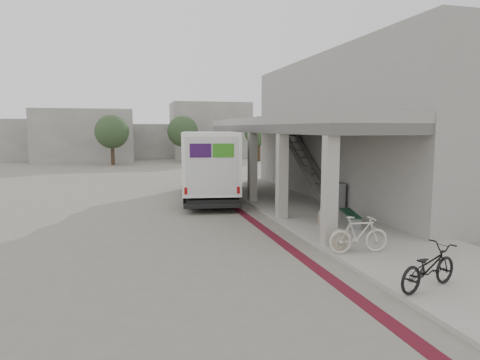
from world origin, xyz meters
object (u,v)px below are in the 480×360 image
object	(u,v)px
bicycle_black	(428,267)
utility_cabinet	(337,196)
bicycle_cream	(359,235)
fedex_truck	(209,164)
bench	(350,216)

from	to	relation	value
bicycle_black	utility_cabinet	bearing A→B (deg)	-33.81
bicycle_black	bicycle_cream	size ratio (longest dim) A/B	1.06
fedex_truck	bicycle_cream	distance (m)	10.82
bicycle_black	bicycle_cream	xyz separation A→B (m)	(-0.06, 2.74, 0.04)
utility_cabinet	bicycle_cream	xyz separation A→B (m)	(-2.34, -5.82, -0.06)
bench	bicycle_black	bearing A→B (deg)	-87.26
utility_cabinet	bicycle_black	world-z (taller)	utility_cabinet
fedex_truck	utility_cabinet	distance (m)	6.63
bench	bicycle_black	world-z (taller)	bicycle_black
fedex_truck	bicycle_cream	xyz separation A→B (m)	(2.20, -10.53, -1.15)
utility_cabinet	bicycle_cream	distance (m)	6.27
bench	bicycle_black	xyz separation A→B (m)	(-1.46, -5.95, 0.17)
bicycle_black	bicycle_cream	world-z (taller)	bicycle_cream
fedex_truck	bench	xyz separation A→B (m)	(3.72, -7.32, -1.35)
bench	utility_cabinet	world-z (taller)	utility_cabinet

